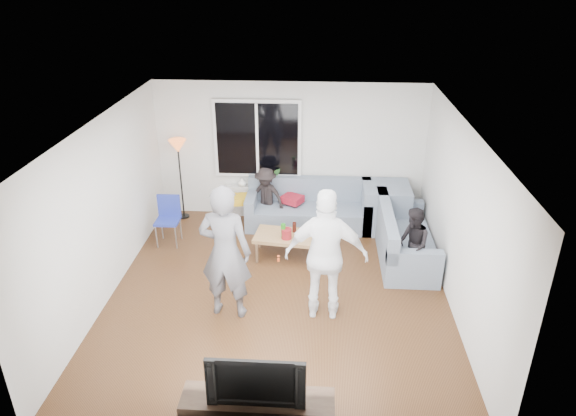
# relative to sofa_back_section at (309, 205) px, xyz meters

# --- Properties ---
(floor) EXTENTS (5.00, 5.50, 0.04)m
(floor) POSITION_rel_sofa_back_section_xyz_m (-0.38, -2.27, -0.45)
(floor) COLOR #56351C
(floor) RESTS_ON ground
(ceiling) EXTENTS (5.00, 5.50, 0.04)m
(ceiling) POSITION_rel_sofa_back_section_xyz_m (-0.38, -2.27, 2.20)
(ceiling) COLOR white
(ceiling) RESTS_ON ground
(wall_back) EXTENTS (5.00, 0.04, 2.60)m
(wall_back) POSITION_rel_sofa_back_section_xyz_m (-0.38, 0.50, 0.88)
(wall_back) COLOR silver
(wall_back) RESTS_ON ground
(wall_front) EXTENTS (5.00, 0.04, 2.60)m
(wall_front) POSITION_rel_sofa_back_section_xyz_m (-0.38, -5.04, 0.88)
(wall_front) COLOR silver
(wall_front) RESTS_ON ground
(wall_left) EXTENTS (0.04, 5.50, 2.60)m
(wall_left) POSITION_rel_sofa_back_section_xyz_m (-2.90, -2.27, 0.88)
(wall_left) COLOR silver
(wall_left) RESTS_ON ground
(wall_right) EXTENTS (0.04, 5.50, 2.60)m
(wall_right) POSITION_rel_sofa_back_section_xyz_m (2.14, -2.27, 0.88)
(wall_right) COLOR silver
(wall_right) RESTS_ON ground
(window_frame) EXTENTS (1.62, 0.06, 1.47)m
(window_frame) POSITION_rel_sofa_back_section_xyz_m (-0.98, 0.42, 1.12)
(window_frame) COLOR white
(window_frame) RESTS_ON wall_back
(window_glass) EXTENTS (1.50, 0.02, 1.35)m
(window_glass) POSITION_rel_sofa_back_section_xyz_m (-0.98, 0.38, 1.12)
(window_glass) COLOR black
(window_glass) RESTS_ON window_frame
(window_mullion) EXTENTS (0.05, 0.03, 1.35)m
(window_mullion) POSITION_rel_sofa_back_section_xyz_m (-0.98, 0.37, 1.12)
(window_mullion) COLOR white
(window_mullion) RESTS_ON window_frame
(radiator) EXTENTS (1.30, 0.12, 0.62)m
(radiator) POSITION_rel_sofa_back_section_xyz_m (-0.98, 0.38, -0.11)
(radiator) COLOR silver
(radiator) RESTS_ON floor
(potted_plant) EXTENTS (0.25, 0.21, 0.39)m
(potted_plant) POSITION_rel_sofa_back_section_xyz_m (-0.65, 0.35, 0.39)
(potted_plant) COLOR #2E6729
(potted_plant) RESTS_ON radiator
(vase) EXTENTS (0.20, 0.20, 0.16)m
(vase) POSITION_rel_sofa_back_section_xyz_m (-1.28, 0.35, 0.28)
(vase) COLOR white
(vase) RESTS_ON radiator
(sofa_back_section) EXTENTS (2.30, 0.85, 0.85)m
(sofa_back_section) POSITION_rel_sofa_back_section_xyz_m (0.00, 0.00, 0.00)
(sofa_back_section) COLOR slate
(sofa_back_section) RESTS_ON floor
(sofa_right_section) EXTENTS (2.00, 0.85, 0.85)m
(sofa_right_section) POSITION_rel_sofa_back_section_xyz_m (1.64, -1.02, 0.00)
(sofa_right_section) COLOR slate
(sofa_right_section) RESTS_ON floor
(sofa_corner) EXTENTS (0.85, 0.85, 0.85)m
(sofa_corner) POSITION_rel_sofa_back_section_xyz_m (1.41, 0.00, 0.00)
(sofa_corner) COLOR slate
(sofa_corner) RESTS_ON floor
(cushion_yellow) EXTENTS (0.43, 0.38, 0.14)m
(cushion_yellow) POSITION_rel_sofa_back_section_xyz_m (-1.32, -0.02, 0.09)
(cushion_yellow) COLOR gold
(cushion_yellow) RESTS_ON sofa_back_section
(cushion_red) EXTENTS (0.46, 0.44, 0.13)m
(cushion_red) POSITION_rel_sofa_back_section_xyz_m (-0.31, 0.06, 0.09)
(cushion_red) COLOR maroon
(cushion_red) RESTS_ON sofa_back_section
(coffee_table) EXTENTS (1.16, 0.72, 0.40)m
(coffee_table) POSITION_rel_sofa_back_section_xyz_m (-0.31, -1.14, -0.22)
(coffee_table) COLOR #A77851
(coffee_table) RESTS_ON floor
(pitcher) EXTENTS (0.17, 0.17, 0.17)m
(pitcher) POSITION_rel_sofa_back_section_xyz_m (-0.33, -1.26, 0.06)
(pitcher) COLOR maroon
(pitcher) RESTS_ON coffee_table
(side_chair) EXTENTS (0.40, 0.40, 0.86)m
(side_chair) POSITION_rel_sofa_back_section_xyz_m (-2.43, -0.84, 0.01)
(side_chair) COLOR #23329A
(side_chair) RESTS_ON floor
(floor_lamp) EXTENTS (0.32, 0.32, 1.56)m
(floor_lamp) POSITION_rel_sofa_back_section_xyz_m (-2.43, 0.21, 0.36)
(floor_lamp) COLOR orange
(floor_lamp) RESTS_ON floor
(player_left) EXTENTS (0.76, 0.55, 1.96)m
(player_left) POSITION_rel_sofa_back_section_xyz_m (-1.05, -2.76, 0.55)
(player_left) COLOR #505055
(player_left) RESTS_ON floor
(player_right) EXTENTS (1.14, 0.52, 1.91)m
(player_right) POSITION_rel_sofa_back_section_xyz_m (0.31, -2.71, 0.53)
(player_right) COLOR white
(player_right) RESTS_ON floor
(spectator_right) EXTENTS (0.53, 0.63, 1.17)m
(spectator_right) POSITION_rel_sofa_back_section_xyz_m (1.64, -1.66, 0.16)
(spectator_right) COLOR black
(spectator_right) RESTS_ON floor
(spectator_back) EXTENTS (0.82, 0.63, 1.12)m
(spectator_back) POSITION_rel_sofa_back_section_xyz_m (-0.80, 0.03, 0.14)
(spectator_back) COLOR black
(spectator_back) RESTS_ON floor
(tv_console) EXTENTS (1.60, 0.40, 0.44)m
(tv_console) POSITION_rel_sofa_back_section_xyz_m (-0.39, -4.77, -0.20)
(tv_console) COLOR #36281B
(tv_console) RESTS_ON floor
(television) EXTENTS (1.01, 0.13, 0.58)m
(television) POSITION_rel_sofa_back_section_xyz_m (-0.39, -4.77, 0.30)
(television) COLOR black
(television) RESTS_ON tv_console
(bottle_e) EXTENTS (0.07, 0.07, 0.20)m
(bottle_e) POSITION_rel_sofa_back_section_xyz_m (0.06, -1.05, 0.08)
(bottle_e) COLOR black
(bottle_e) RESTS_ON coffee_table
(bottle_b) EXTENTS (0.08, 0.08, 0.25)m
(bottle_b) POSITION_rel_sofa_back_section_xyz_m (-0.38, -1.24, 0.10)
(bottle_b) COLOR #1D7B16
(bottle_b) RESTS_ON coffee_table
(bottle_c) EXTENTS (0.07, 0.07, 0.17)m
(bottle_c) POSITION_rel_sofa_back_section_xyz_m (-0.21, -1.02, 0.06)
(bottle_c) COLOR black
(bottle_c) RESTS_ON coffee_table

